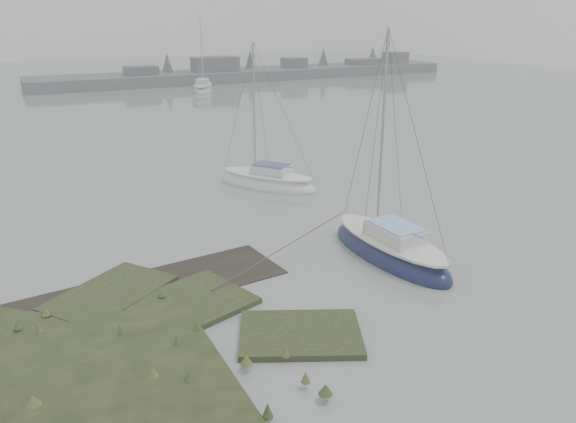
{
  "coord_description": "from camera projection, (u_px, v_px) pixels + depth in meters",
  "views": [
    {
      "loc": [
        -6.18,
        -12.99,
        8.91
      ],
      "look_at": [
        2.81,
        4.89,
        1.8
      ],
      "focal_mm": 35.0,
      "sensor_mm": 36.0,
      "label": 1
    }
  ],
  "objects": [
    {
      "name": "ground",
      "position": [
        103.0,
        139.0,
        41.8
      ],
      "size": [
        160.0,
        160.0,
        0.0
      ],
      "primitive_type": "plane",
      "color": "slate",
      "rests_on": "ground"
    },
    {
      "name": "far_shoreline",
      "position": [
        259.0,
        73.0,
        79.73
      ],
      "size": [
        60.0,
        8.0,
        4.15
      ],
      "color": "#4C4F51",
      "rests_on": "ground"
    },
    {
      "name": "sailboat_white",
      "position": [
        268.0,
        182.0,
        30.42
      ],
      "size": [
        4.9,
        5.78,
        8.13
      ],
      "rotation": [
        0.0,
        0.0,
        0.62
      ],
      "color": "white",
      "rests_on": "ground"
    },
    {
      "name": "sailboat_main",
      "position": [
        390.0,
        250.0,
        21.61
      ],
      "size": [
        2.44,
        6.54,
        9.09
      ],
      "rotation": [
        0.0,
        0.0,
        0.05
      ],
      "color": "#0B1236",
      "rests_on": "ground"
    },
    {
      "name": "sailboat_far_b",
      "position": [
        203.0,
        89.0,
        67.45
      ],
      "size": [
        4.67,
        6.99,
        9.42
      ],
      "rotation": [
        0.0,
        0.0,
        -0.41
      ],
      "color": "#B5BABF",
      "rests_on": "ground"
    }
  ]
}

